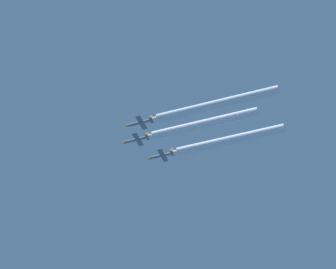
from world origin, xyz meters
The scene contains 6 objects.
jet_lead centered at (0.11, 6.84, 203.01)m, with size 8.52×12.41×2.98m.
jet_left_wingman centered at (-10.96, 0.92, 201.32)m, with size 8.52×12.41×2.98m.
jet_right_wingman centered at (11.20, 0.11, 201.26)m, with size 8.52×12.41×2.98m.
smoke_trail_lead centered at (0.11, -21.56, 202.98)m, with size 3.54×45.47×3.54m.
smoke_trail_left_wingman centered at (-10.96, -29.95, 201.29)m, with size 3.54×50.41×3.54m.
smoke_trail_right_wingman centered at (11.20, -28.85, 201.23)m, with size 3.54×46.58×3.54m.
Camera 1 is at (-223.25, -87.17, 1.35)m, focal length 82.88 mm.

